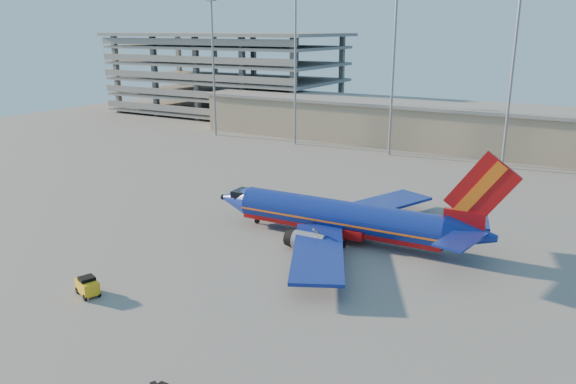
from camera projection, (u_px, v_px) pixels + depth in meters
name	position (u px, v px, depth m)	size (l,w,h in m)	color
ground	(287.00, 235.00, 63.36)	(220.00, 220.00, 0.00)	slate
terminal_building	(488.00, 129.00, 105.47)	(122.00, 16.00, 8.50)	gray
parking_garage	(227.00, 70.00, 151.47)	(62.00, 32.00, 21.40)	slate
light_mast_row	(451.00, 59.00, 94.22)	(101.60, 1.60, 28.65)	gray
aircraft_main	(346.00, 219.00, 61.35)	(33.86, 32.56, 11.46)	navy
baggage_tug	(87.00, 286.00, 48.87)	(2.74, 2.18, 1.72)	yellow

